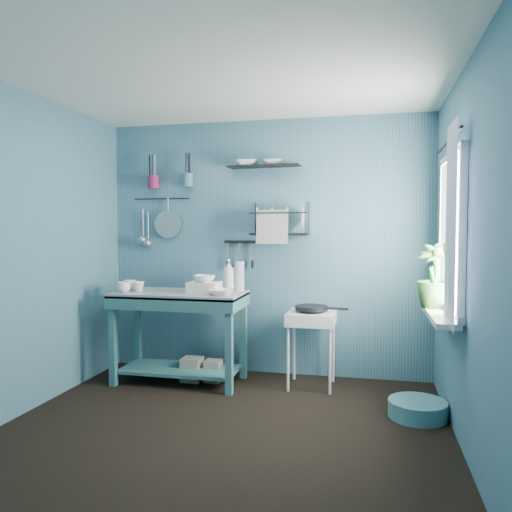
% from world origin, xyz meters
% --- Properties ---
extents(floor, '(3.20, 3.20, 0.00)m').
position_xyz_m(floor, '(0.00, 0.00, 0.00)').
color(floor, black).
rests_on(floor, ground).
extents(ceiling, '(3.20, 3.20, 0.00)m').
position_xyz_m(ceiling, '(0.00, 0.00, 2.50)').
color(ceiling, silver).
rests_on(ceiling, ground).
extents(wall_back, '(3.20, 0.00, 3.20)m').
position_xyz_m(wall_back, '(0.00, 1.50, 1.25)').
color(wall_back, '#3C697C').
rests_on(wall_back, ground).
extents(wall_front, '(3.20, 0.00, 3.20)m').
position_xyz_m(wall_front, '(0.00, -1.50, 1.25)').
color(wall_front, '#3C697C').
rests_on(wall_front, ground).
extents(wall_left, '(0.00, 3.00, 3.00)m').
position_xyz_m(wall_left, '(-1.60, 0.00, 1.25)').
color(wall_left, '#3C697C').
rests_on(wall_left, ground).
extents(wall_right, '(0.00, 3.00, 3.00)m').
position_xyz_m(wall_right, '(1.60, 0.00, 1.25)').
color(wall_right, '#3C697C').
rests_on(wall_right, ground).
extents(work_counter, '(1.25, 0.72, 0.85)m').
position_xyz_m(work_counter, '(-0.72, 1.01, 0.42)').
color(work_counter, '#32686A').
rests_on(work_counter, floor).
extents(mug_left, '(0.12, 0.12, 0.10)m').
position_xyz_m(mug_left, '(-1.20, 0.85, 0.90)').
color(mug_left, white).
rests_on(mug_left, work_counter).
extents(mug_mid, '(0.14, 0.14, 0.09)m').
position_xyz_m(mug_mid, '(-1.10, 0.95, 0.90)').
color(mug_mid, white).
rests_on(mug_mid, work_counter).
extents(mug_right, '(0.17, 0.17, 0.10)m').
position_xyz_m(mug_right, '(-1.22, 1.01, 0.90)').
color(mug_right, white).
rests_on(mug_right, work_counter).
extents(wash_tub, '(0.28, 0.22, 0.10)m').
position_xyz_m(wash_tub, '(-0.47, 0.99, 0.90)').
color(wash_tub, silver).
rests_on(wash_tub, work_counter).
extents(tub_bowl, '(0.20, 0.19, 0.06)m').
position_xyz_m(tub_bowl, '(-0.47, 0.99, 0.98)').
color(tub_bowl, white).
rests_on(tub_bowl, wash_tub).
extents(soap_bottle, '(0.11, 0.12, 0.30)m').
position_xyz_m(soap_bottle, '(-0.30, 1.21, 1.00)').
color(soap_bottle, silver).
rests_on(soap_bottle, work_counter).
extents(water_bottle, '(0.09, 0.09, 0.28)m').
position_xyz_m(water_bottle, '(-0.20, 1.23, 0.99)').
color(water_bottle, silver).
rests_on(water_bottle, work_counter).
extents(counter_bowl, '(0.22, 0.22, 0.05)m').
position_xyz_m(counter_bowl, '(-0.27, 0.86, 0.88)').
color(counter_bowl, white).
rests_on(counter_bowl, work_counter).
extents(hotplate_stand, '(0.49, 0.49, 0.68)m').
position_xyz_m(hotplate_stand, '(0.50, 1.15, 0.34)').
color(hotplate_stand, white).
rests_on(hotplate_stand, floor).
extents(frying_pan, '(0.30, 0.30, 0.03)m').
position_xyz_m(frying_pan, '(0.50, 1.15, 0.72)').
color(frying_pan, black).
rests_on(frying_pan, hotplate_stand).
extents(knife_strip, '(0.32, 0.03, 0.03)m').
position_xyz_m(knife_strip, '(-0.25, 1.47, 1.31)').
color(knife_strip, black).
rests_on(knife_strip, wall_back).
extents(dish_rack, '(0.57, 0.29, 0.32)m').
position_xyz_m(dish_rack, '(0.17, 1.37, 1.53)').
color(dish_rack, black).
rests_on(dish_rack, wall_back).
extents(upper_shelf, '(0.71, 0.22, 0.01)m').
position_xyz_m(upper_shelf, '(0.00, 1.40, 2.04)').
color(upper_shelf, black).
rests_on(upper_shelf, wall_back).
extents(shelf_bowl_left, '(0.25, 0.25, 0.05)m').
position_xyz_m(shelf_bowl_left, '(-0.17, 1.40, 2.09)').
color(shelf_bowl_left, white).
rests_on(shelf_bowl_left, upper_shelf).
extents(shelf_bowl_right, '(0.21, 0.21, 0.05)m').
position_xyz_m(shelf_bowl_right, '(0.09, 1.40, 2.09)').
color(shelf_bowl_right, white).
rests_on(shelf_bowl_right, upper_shelf).
extents(utensil_cup_magenta, '(0.11, 0.11, 0.13)m').
position_xyz_m(utensil_cup_magenta, '(-1.15, 1.42, 1.91)').
color(utensil_cup_magenta, '#991C52').
rests_on(utensil_cup_magenta, wall_back).
extents(utensil_cup_teal, '(0.11, 0.11, 0.13)m').
position_xyz_m(utensil_cup_teal, '(-0.78, 1.42, 1.92)').
color(utensil_cup_teal, '#396F77').
rests_on(utensil_cup_teal, wall_back).
extents(colander, '(0.28, 0.03, 0.28)m').
position_xyz_m(colander, '(-1.01, 1.45, 1.48)').
color(colander, '#A2A6AA').
rests_on(colander, wall_back).
extents(ladle_outer, '(0.01, 0.01, 0.30)m').
position_xyz_m(ladle_outer, '(-1.29, 1.46, 1.49)').
color(ladle_outer, '#A2A6AA').
rests_on(ladle_outer, wall_back).
extents(ladle_inner, '(0.01, 0.01, 0.30)m').
position_xyz_m(ladle_inner, '(-1.24, 1.46, 1.46)').
color(ladle_inner, '#A2A6AA').
rests_on(ladle_inner, wall_back).
extents(hook_rail, '(0.60, 0.01, 0.01)m').
position_xyz_m(hook_rail, '(-1.09, 1.47, 1.74)').
color(hook_rail, black).
rests_on(hook_rail, wall_back).
extents(window_glass, '(0.00, 1.10, 1.10)m').
position_xyz_m(window_glass, '(1.59, 0.45, 1.40)').
color(window_glass, white).
rests_on(window_glass, wall_right).
extents(windowsill, '(0.16, 0.95, 0.04)m').
position_xyz_m(windowsill, '(1.50, 0.45, 0.81)').
color(windowsill, white).
rests_on(windowsill, wall_right).
extents(curtain, '(0.00, 1.35, 1.35)m').
position_xyz_m(curtain, '(1.52, 0.15, 1.45)').
color(curtain, white).
rests_on(curtain, wall_right).
extents(curtain_rod, '(0.02, 1.05, 0.02)m').
position_xyz_m(curtain_rod, '(1.54, 0.45, 2.05)').
color(curtain_rod, black).
rests_on(curtain_rod, wall_right).
extents(potted_plant, '(0.34, 0.34, 0.49)m').
position_xyz_m(potted_plant, '(1.49, 0.68, 1.08)').
color(potted_plant, '#326729').
rests_on(potted_plant, windowsill).
extents(storage_tin_large, '(0.18, 0.18, 0.22)m').
position_xyz_m(storage_tin_large, '(-0.62, 1.06, 0.11)').
color(storage_tin_large, gray).
rests_on(storage_tin_large, floor).
extents(storage_tin_small, '(0.15, 0.15, 0.20)m').
position_xyz_m(storage_tin_small, '(-0.42, 1.09, 0.10)').
color(storage_tin_small, gray).
rests_on(storage_tin_small, floor).
extents(floor_basin, '(0.44, 0.44, 0.13)m').
position_xyz_m(floor_basin, '(1.37, 0.57, 0.07)').
color(floor_basin, teal).
rests_on(floor_basin, floor).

